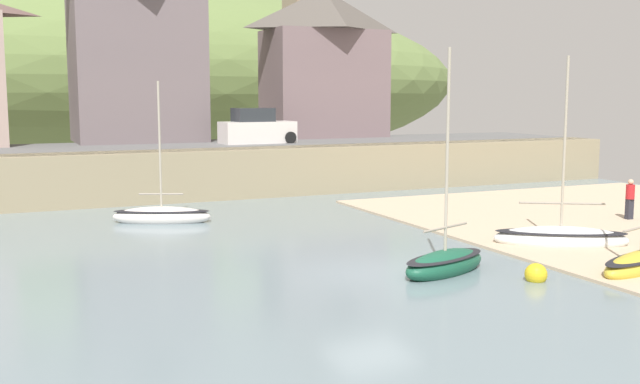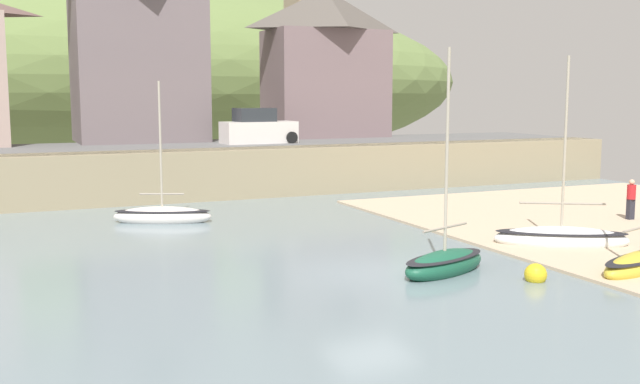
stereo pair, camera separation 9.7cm
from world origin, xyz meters
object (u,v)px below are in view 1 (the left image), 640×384
Objects in this scene: sailboat_tall_mast at (162,215)px; dinghy_open_wooden at (445,262)px; fishing_boat_green at (561,238)px; parked_car_near_slipway at (257,129)px; mooring_buoy at (536,274)px; waterfront_building_right at (324,62)px; waterfront_building_centre at (136,47)px; church_with_spire at (308,23)px; person_on_slipway at (630,197)px.

sailboat_tall_mast is 0.88× the size of dinghy_open_wooden.
fishing_boat_green is 1.56× the size of parked_car_near_slipway.
dinghy_open_wooden reaches higher than parked_car_near_slipway.
fishing_boat_green is 10.63× the size of mooring_buoy.
waterfront_building_right is at bearing 77.60° from mooring_buoy.
waterfront_building_centre reaches higher than dinghy_open_wooden.
church_with_spire is at bearing 115.32° from fishing_boat_green.
fishing_boat_green is at bearing -95.84° from church_with_spire.
person_on_slipway is at bearing -80.27° from waterfront_building_right.
person_on_slipway is at bearing 56.01° from fishing_boat_green.
sailboat_tall_mast reaches higher than person_on_slipway.
mooring_buoy is (-0.01, -23.33, -3.02)m from parked_car_near_slipway.
parked_car_near_slipway reaches higher than person_on_slipway.
waterfront_building_right is 1.60× the size of sailboat_tall_mast.
fishing_boat_green is at bearing -19.22° from sailboat_tall_mast.
church_with_spire reaches higher than fishing_boat_green.
church_with_spire is 23.82× the size of mooring_buoy.
fishing_boat_green is at bearing -95.30° from waterfront_building_right.
sailboat_tall_mast is 0.89× the size of fishing_boat_green.
person_on_slipway is at bearing 31.87° from mooring_buoy.
sailboat_tall_mast is at bearing -97.00° from waterfront_building_centre.
fishing_boat_green is (11.24, -10.21, 0.02)m from sailboat_tall_mast.
waterfront_building_right is (11.76, -0.00, -0.67)m from waterfront_building_centre.
parked_car_near_slipway is (7.40, 9.77, 2.92)m from sailboat_tall_mast.
fishing_boat_green reaches higher than person_on_slipway.
waterfront_building_centre is at bearing 77.23° from dinghy_open_wooden.
waterfront_building_centre is 0.73× the size of church_with_spire.
sailboat_tall_mast is at bearing 118.60° from mooring_buoy.
fishing_boat_green is (-2.91, -28.48, -9.65)m from church_with_spire.
church_with_spire is 33.97m from mooring_buoy.
dinghy_open_wooden reaches higher than person_on_slipway.
waterfront_building_right is 4.93m from church_with_spire.
waterfront_building_right is 8.55m from parked_car_near_slipway.
church_with_spire reaches higher than parked_car_near_slipway.
parked_car_near_slipway is (-3.84, 19.98, 2.90)m from fishing_boat_green.
fishing_boat_green is at bearing -82.08° from parked_car_near_slipway.
church_with_spire reaches higher than person_on_slipway.
waterfront_building_right reaches higher than person_on_slipway.
sailboat_tall_mast is 3.57× the size of person_on_slipway.
fishing_boat_green is (9.49, -24.48, -7.50)m from waterfront_building_centre.
waterfront_building_right is at bearing 99.73° from person_on_slipway.
dinghy_open_wooden is 5.81m from fishing_boat_green.
dinghy_open_wooden is at bearing -106.84° from waterfront_building_right.
dinghy_open_wooden is at bearing -81.51° from waterfront_building_centre.
sailboat_tall_mast is at bearing -130.09° from parked_car_near_slipway.
waterfront_building_centre is at bearing 138.49° from parked_car_near_slipway.
parked_car_near_slipway is 6.81× the size of mooring_buoy.
dinghy_open_wooden is at bearing 134.14° from mooring_buoy.
sailboat_tall_mast is at bearing 156.66° from person_on_slipway.
church_with_spire is at bearing 17.88° from waterfront_building_centre.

